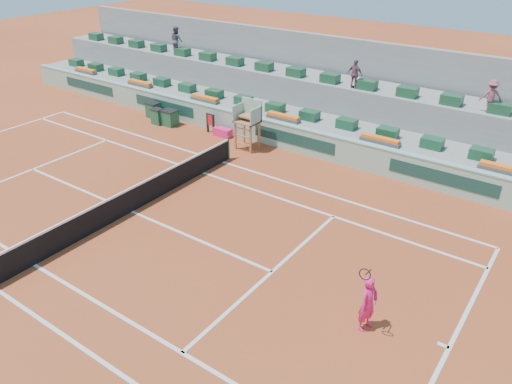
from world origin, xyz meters
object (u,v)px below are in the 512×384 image
(drink_cooler_a, at_px, (170,118))
(tennis_player, at_px, (368,303))
(player_bag, at_px, (223,132))
(umpire_chair, at_px, (248,118))

(drink_cooler_a, height_order, tennis_player, tennis_player)
(player_bag, bearing_deg, drink_cooler_a, -173.05)
(player_bag, height_order, tennis_player, tennis_player)
(player_bag, distance_m, tennis_player, 14.57)
(player_bag, xyz_separation_m, umpire_chair, (1.98, -0.46, 1.33))
(drink_cooler_a, distance_m, tennis_player, 17.17)
(player_bag, xyz_separation_m, drink_cooler_a, (-3.33, -0.41, 0.21))
(umpire_chair, relative_size, tennis_player, 1.05)
(player_bag, relative_size, tennis_player, 0.43)
(umpire_chair, distance_m, tennis_player, 12.72)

